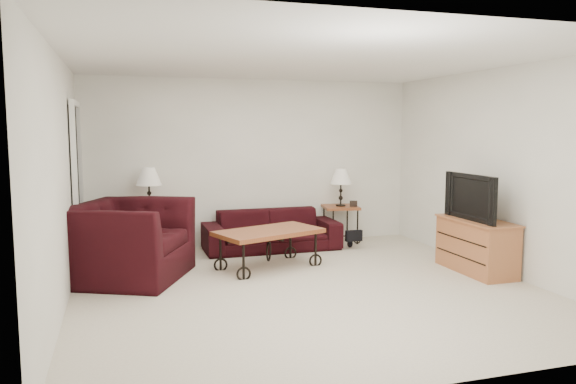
# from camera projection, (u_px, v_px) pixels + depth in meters

# --- Properties ---
(ground) EXTENTS (5.00, 5.00, 0.00)m
(ground) POSITION_uv_depth(u_px,v_px,m) (306.00, 288.00, 6.18)
(ground) COLOR beige
(ground) RESTS_ON ground
(wall_back) EXTENTS (5.00, 0.02, 2.50)m
(wall_back) POSITION_uv_depth(u_px,v_px,m) (253.00, 163.00, 8.41)
(wall_back) COLOR white
(wall_back) RESTS_ON ground
(wall_front) EXTENTS (5.00, 0.02, 2.50)m
(wall_front) POSITION_uv_depth(u_px,v_px,m) (430.00, 207.00, 3.66)
(wall_front) COLOR white
(wall_front) RESTS_ON ground
(wall_left) EXTENTS (0.02, 5.00, 2.50)m
(wall_left) POSITION_uv_depth(u_px,v_px,m) (60.00, 183.00, 5.31)
(wall_left) COLOR white
(wall_left) RESTS_ON ground
(wall_right) EXTENTS (0.02, 5.00, 2.50)m
(wall_right) POSITION_uv_depth(u_px,v_px,m) (501.00, 171.00, 6.76)
(wall_right) COLOR white
(wall_right) RESTS_ON ground
(ceiling) EXTENTS (5.00, 5.00, 0.00)m
(ceiling) POSITION_uv_depth(u_px,v_px,m) (307.00, 59.00, 5.89)
(ceiling) COLOR white
(ceiling) RESTS_ON wall_back
(doorway) EXTENTS (0.08, 0.94, 2.04)m
(doorway) POSITION_uv_depth(u_px,v_px,m) (76.00, 189.00, 6.91)
(doorway) COLOR black
(doorway) RESTS_ON ground
(sofa) EXTENTS (1.96, 0.77, 0.57)m
(sofa) POSITION_uv_depth(u_px,v_px,m) (271.00, 230.00, 8.11)
(sofa) COLOR black
(sofa) RESTS_ON ground
(side_table_left) EXTENTS (0.65, 0.65, 0.61)m
(side_table_left) POSITION_uv_depth(u_px,v_px,m) (150.00, 233.00, 7.78)
(side_table_left) COLOR brown
(side_table_left) RESTS_ON ground
(side_table_right) EXTENTS (0.61, 0.61, 0.57)m
(side_table_right) POSITION_uv_depth(u_px,v_px,m) (340.00, 224.00, 8.62)
(side_table_right) COLOR brown
(side_table_right) RESTS_ON ground
(lamp_left) EXTENTS (0.40, 0.40, 0.61)m
(lamp_left) POSITION_uv_depth(u_px,v_px,m) (149.00, 190.00, 7.71)
(lamp_left) COLOR black
(lamp_left) RESTS_ON side_table_left
(lamp_right) EXTENTS (0.38, 0.38, 0.57)m
(lamp_right) POSITION_uv_depth(u_px,v_px,m) (341.00, 187.00, 8.55)
(lamp_right) COLOR black
(lamp_right) RESTS_ON side_table_right
(photo_frame_left) EXTENTS (0.12, 0.02, 0.10)m
(photo_frame_left) POSITION_uv_depth(u_px,v_px,m) (139.00, 210.00, 7.55)
(photo_frame_left) COLOR black
(photo_frame_left) RESTS_ON side_table_left
(photo_frame_right) EXTENTS (0.11, 0.06, 0.10)m
(photo_frame_right) POSITION_uv_depth(u_px,v_px,m) (353.00, 204.00, 8.48)
(photo_frame_right) COLOR black
(photo_frame_right) RESTS_ON side_table_right
(coffee_table) EXTENTS (1.47, 1.11, 0.49)m
(coffee_table) POSITION_uv_depth(u_px,v_px,m) (269.00, 249.00, 7.04)
(coffee_table) COLOR brown
(coffee_table) RESTS_ON ground
(armchair) EXTENTS (1.69, 1.77, 0.90)m
(armchair) POSITION_uv_depth(u_px,v_px,m) (128.00, 241.00, 6.52)
(armchair) COLOR black
(armchair) RESTS_ON ground
(throw_pillow) EXTENTS (0.27, 0.42, 0.41)m
(throw_pillow) POSITION_uv_depth(u_px,v_px,m) (142.00, 235.00, 6.51)
(throw_pillow) COLOR #BC6A18
(throw_pillow) RESTS_ON armchair
(tv_stand) EXTENTS (0.45, 1.09, 0.65)m
(tv_stand) POSITION_uv_depth(u_px,v_px,m) (476.00, 246.00, 6.84)
(tv_stand) COLOR #AB663F
(tv_stand) RESTS_ON ground
(television) EXTENTS (0.13, 0.98, 0.56)m
(television) POSITION_uv_depth(u_px,v_px,m) (477.00, 197.00, 6.76)
(television) COLOR black
(television) RESTS_ON tv_stand
(backpack) EXTENTS (0.40, 0.31, 0.50)m
(backpack) POSITION_uv_depth(u_px,v_px,m) (350.00, 231.00, 8.24)
(backpack) COLOR black
(backpack) RESTS_ON ground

